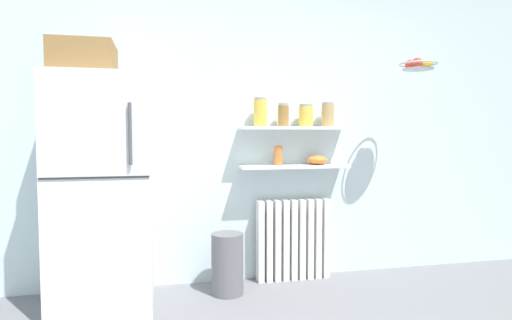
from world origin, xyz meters
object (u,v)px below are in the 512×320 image
at_px(refrigerator, 102,185).
at_px(storage_jar_1, 283,115).
at_px(shelf_bowl, 317,160).
at_px(trash_bin, 227,264).
at_px(storage_jar_3, 328,115).
at_px(storage_jar_2, 306,116).
at_px(vase, 278,155).
at_px(storage_jar_0, 260,112).
at_px(radiator, 293,239).
at_px(hanging_fruit_basket, 418,65).

xyz_separation_m(refrigerator, storage_jar_1, (1.42, 0.22, 0.52)).
xyz_separation_m(shelf_bowl, trash_bin, (-0.80, -0.19, -0.79)).
bearing_deg(refrigerator, storage_jar_3, 7.03).
bearing_deg(trash_bin, shelf_bowl, 13.43).
bearing_deg(storage_jar_2, refrigerator, -172.12).
bearing_deg(storage_jar_3, storage_jar_1, 180.00).
height_order(refrigerator, trash_bin, refrigerator).
bearing_deg(shelf_bowl, vase, 180.00).
distance_m(refrigerator, storage_jar_1, 1.53).
xyz_separation_m(storage_jar_0, storage_jar_3, (0.59, 0.00, -0.01)).
distance_m(radiator, shelf_bowl, 0.71).
distance_m(radiator, hanging_fruit_basket, 1.76).
relative_size(radiator, storage_jar_3, 3.35).
height_order(storage_jar_1, storage_jar_3, storage_jar_3).
height_order(storage_jar_3, shelf_bowl, storage_jar_3).
relative_size(storage_jar_1, vase, 1.17).
xyz_separation_m(storage_jar_1, vase, (-0.05, -0.00, -0.34)).
bearing_deg(shelf_bowl, radiator, 171.54).
height_order(storage_jar_0, storage_jar_3, storage_jar_0).
bearing_deg(trash_bin, hanging_fruit_basket, -5.14).
bearing_deg(trash_bin, storage_jar_1, 20.86).
height_order(refrigerator, vase, refrigerator).
bearing_deg(hanging_fruit_basket, refrigerator, 177.50).
relative_size(storage_jar_2, trash_bin, 0.39).
height_order(storage_jar_0, storage_jar_2, storage_jar_0).
xyz_separation_m(storage_jar_0, shelf_bowl, (0.50, 0.00, -0.40)).
height_order(refrigerator, hanging_fruit_basket, refrigerator).
xyz_separation_m(refrigerator, hanging_fruit_basket, (2.44, -0.11, 0.92)).
xyz_separation_m(storage_jar_1, storage_jar_2, (0.20, -0.00, -0.00)).
relative_size(radiator, storage_jar_2, 3.70).
relative_size(refrigerator, hanging_fruit_basket, 6.35).
bearing_deg(trash_bin, radiator, 20.23).
bearing_deg(storage_jar_0, radiator, 5.79).
relative_size(storage_jar_0, shelf_bowl, 1.34).
distance_m(storage_jar_2, shelf_bowl, 0.39).
relative_size(radiator, hanging_fruit_basket, 2.32).
bearing_deg(storage_jar_1, shelf_bowl, -0.00).
bearing_deg(storage_jar_3, trash_bin, -167.93).
bearing_deg(trash_bin, storage_jar_2, 15.32).
relative_size(storage_jar_2, shelf_bowl, 1.06).
bearing_deg(shelf_bowl, storage_jar_3, -0.00).
bearing_deg(radiator, storage_jar_3, -5.79).
distance_m(storage_jar_1, storage_jar_2, 0.20).
bearing_deg(storage_jar_0, storage_jar_3, 0.00).
height_order(refrigerator, storage_jar_0, refrigerator).
height_order(radiator, trash_bin, radiator).
bearing_deg(vase, hanging_fruit_basket, -17.14).
distance_m(radiator, storage_jar_2, 1.06).
bearing_deg(refrigerator, storage_jar_1, 8.96).
distance_m(storage_jar_0, storage_jar_1, 0.20).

